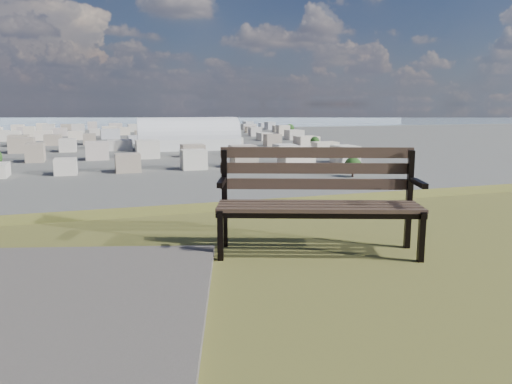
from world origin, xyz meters
name	(u,v)px	position (x,y,z in m)	size (l,w,h in m)	color
park_bench	(318,194)	(1.15, 1.84, 25.59)	(2.10, 1.28, 1.05)	#432F26
grass_tufts	(376,357)	(0.44, -0.47, 25.11)	(12.49, 7.38, 0.28)	brown
arena	(188,139)	(53.25, 292.06, 5.85)	(60.34, 28.77, 24.82)	silver
city_blocks	(94,135)	(0.00, 394.44, 3.50)	(395.00, 361.00, 7.00)	beige
city_trees	(48,141)	(-26.39, 319.00, 4.83)	(406.52, 387.20, 9.98)	black
bay_water	(92,120)	(0.00, 900.00, 0.00)	(2400.00, 700.00, 0.12)	#91A9B9
far_hills	(66,105)	(-60.92, 1402.93, 25.47)	(2050.00, 340.00, 60.00)	#8896A8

